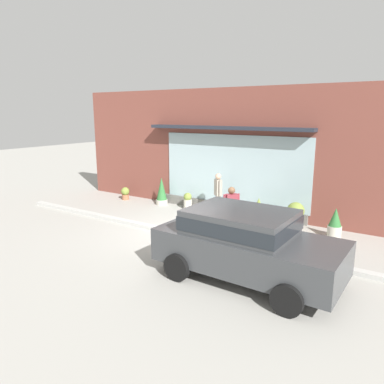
% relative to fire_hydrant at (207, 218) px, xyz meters
% --- Properties ---
extents(ground_plane, '(60.00, 60.00, 0.00)m').
position_rel_fire_hydrant_xyz_m(ground_plane, '(-0.61, -0.58, -0.45)').
color(ground_plane, '#9E9B93').
extents(curb_strip, '(14.00, 0.24, 0.12)m').
position_rel_fire_hydrant_xyz_m(curb_strip, '(-0.61, -0.78, -0.39)').
color(curb_strip, '#B2B2AD').
rests_on(curb_strip, ground_plane).
extents(storefront, '(14.00, 0.81, 4.60)m').
position_rel_fire_hydrant_xyz_m(storefront, '(-0.61, 2.60, 1.81)').
color(storefront, brown).
rests_on(storefront, ground_plane).
extents(fire_hydrant, '(0.44, 0.41, 0.92)m').
position_rel_fire_hydrant_xyz_m(fire_hydrant, '(0.00, 0.00, 0.00)').
color(fire_hydrant, '#B2B2B7').
rests_on(fire_hydrant, ground_plane).
extents(pedestrian_with_handbag, '(0.52, 0.55, 1.58)m').
position_rel_fire_hydrant_xyz_m(pedestrian_with_handbag, '(0.91, -0.13, 0.47)').
color(pedestrian_with_handbag, '#333847').
rests_on(pedestrian_with_handbag, ground_plane).
extents(pedestrian_passerby, '(0.39, 0.35, 1.59)m').
position_rel_fire_hydrant_xyz_m(pedestrian_passerby, '(-0.56, 1.69, 0.47)').
color(pedestrian_passerby, '#9E9384').
rests_on(pedestrian_passerby, ground_plane).
extents(parked_car_dark_gray, '(4.17, 2.15, 1.60)m').
position_rel_fire_hydrant_xyz_m(parked_car_dark_gray, '(2.39, -2.42, 0.46)').
color(parked_car_dark_gray, '#383A3D').
rests_on(parked_car_dark_gray, ground_plane).
extents(potted_plant_near_hydrant, '(0.56, 0.56, 0.91)m').
position_rel_fire_hydrant_xyz_m(potted_plant_near_hydrant, '(2.27, 1.71, 0.07)').
color(potted_plant_near_hydrant, '#B7B2A3').
rests_on(potted_plant_near_hydrant, ground_plane).
extents(potted_plant_corner_tall, '(0.47, 0.47, 1.12)m').
position_rel_fire_hydrant_xyz_m(potted_plant_corner_tall, '(-3.34, 1.96, 0.09)').
color(potted_plant_corner_tall, '#B7B2A3').
rests_on(potted_plant_corner_tall, ground_plane).
extents(potted_plant_low_front, '(0.35, 0.35, 0.55)m').
position_rel_fire_hydrant_xyz_m(potted_plant_low_front, '(-5.19, 1.78, -0.16)').
color(potted_plant_low_front, '#9E6042').
rests_on(potted_plant_low_front, ground_plane).
extents(potted_plant_window_right, '(0.42, 0.42, 0.92)m').
position_rel_fire_hydrant_xyz_m(potted_plant_window_right, '(3.51, 1.60, -0.01)').
color(potted_plant_window_right, '#B7B2A3').
rests_on(potted_plant_window_right, ground_plane).
extents(potted_plant_window_center, '(0.33, 0.33, 0.65)m').
position_rel_fire_hydrant_xyz_m(potted_plant_window_center, '(-2.06, 1.96, -0.13)').
color(potted_plant_window_center, '#B7B2A3').
rests_on(potted_plant_window_center, ground_plane).
extents(potted_plant_doorstep, '(0.45, 0.45, 0.92)m').
position_rel_fire_hydrant_xyz_m(potted_plant_doorstep, '(1.05, 1.61, -0.02)').
color(potted_plant_doorstep, '#33473D').
rests_on(potted_plant_doorstep, ground_plane).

